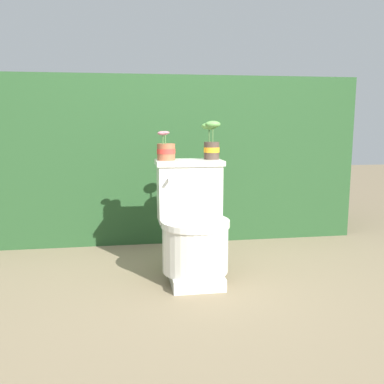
% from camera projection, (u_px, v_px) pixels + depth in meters
% --- Properties ---
extents(ground_plane, '(12.00, 12.00, 0.00)m').
position_uv_depth(ground_plane, '(183.00, 283.00, 2.48)').
color(ground_plane, '#75664C').
extents(hedge_backdrop, '(2.94, 0.87, 1.26)m').
position_uv_depth(hedge_backdrop, '(162.00, 157.00, 3.60)').
color(hedge_backdrop, '#234723').
rests_on(hedge_backdrop, ground).
extents(toilet, '(0.41, 0.55, 0.69)m').
position_uv_depth(toilet, '(193.00, 226.00, 2.53)').
color(toilet, silver).
rests_on(toilet, ground).
extents(potted_plant_left, '(0.11, 0.12, 0.18)m').
position_uv_depth(potted_plant_left, '(166.00, 150.00, 2.59)').
color(potted_plant_left, '#9E5638').
rests_on(potted_plant_left, toilet).
extents(potted_plant_midleft, '(0.12, 0.10, 0.24)m').
position_uv_depth(potted_plant_midleft, '(211.00, 143.00, 2.64)').
color(potted_plant_midleft, '#47382D').
rests_on(potted_plant_midleft, toilet).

